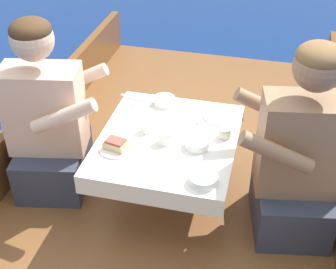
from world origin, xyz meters
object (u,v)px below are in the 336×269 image
Objects in this scene: person_starboard at (298,160)px; sandwich at (116,144)px; person_port at (48,124)px; coffee_cup_starboard at (146,126)px; tin_can at (224,133)px; coffee_cup_port at (164,137)px.

person_starboard reaches higher than sandwich.
person_port is 11.21× the size of coffee_cup_starboard.
person_starboard is 15.22× the size of tin_can.
coffee_cup_starboard is (0.53, 0.07, 0.03)m from person_port.
sandwich is 1.30× the size of coffee_cup_port.
person_port is 0.98× the size of person_starboard.
coffee_cup_port is at bearing -157.51° from tin_can.
person_port is 14.86× the size of tin_can.
coffee_cup_port reaches higher than sandwich.
sandwich is at bearing -155.62° from tin_can.
coffee_cup_port is (0.22, 0.11, 0.00)m from sandwich.
person_starboard is at bearing -11.86° from person_port.
person_starboard is (1.30, -0.02, 0.01)m from person_port.
person_starboard is 0.66m from coffee_cup_port.
person_starboard is at bearing -0.63° from coffee_cup_port.
tin_can is (0.51, 0.23, -0.00)m from sandwich.
coffee_cup_port is (-0.66, 0.01, 0.01)m from person_starboard.
person_port is at bearing 179.17° from coffee_cup_port.
coffee_cup_starboard is at bearing 146.52° from coffee_cup_port.
coffee_cup_starboard is (-0.11, 0.08, -0.00)m from coffee_cup_port.
coffee_cup_port reaches higher than tin_can.
person_port is at bearing -172.80° from coffee_cup_starboard.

